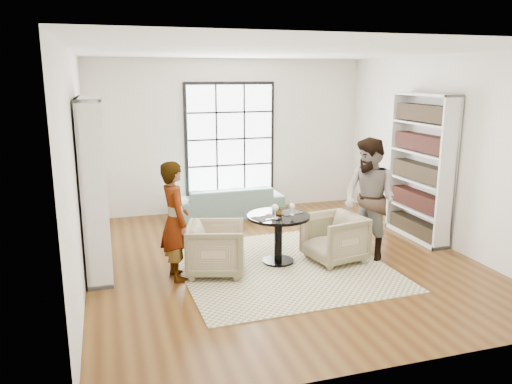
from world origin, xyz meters
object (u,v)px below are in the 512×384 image
object	(u,v)px
armchair_right	(334,238)
flower_centerpiece	(279,208)
wine_glass_left	(275,208)
armchair_left	(216,249)
wine_glass_right	(292,207)
sofa	(228,202)
person_right	(370,199)
pedestal_table	(278,228)
person_left	(175,221)

from	to	relation	value
armchair_right	flower_centerpiece	distance (m)	0.94
wine_glass_left	flower_centerpiece	distance (m)	0.23
armchair_left	wine_glass_left	xyz separation A→B (m)	(0.84, -0.04, 0.52)
wine_glass_left	wine_glass_right	size ratio (longest dim) A/B	1.21
sofa	wine_glass_right	distance (m)	2.72
person_right	wine_glass_right	world-z (taller)	person_right
pedestal_table	wine_glass_left	xyz separation A→B (m)	(-0.11, -0.16, 0.35)
pedestal_table	sofa	xyz separation A→B (m)	(-0.11, 2.59, -0.22)
pedestal_table	wine_glass_right	bearing A→B (deg)	-16.69
person_left	wine_glass_right	xyz separation A→B (m)	(1.68, 0.07, 0.05)
pedestal_table	flower_centerpiece	xyz separation A→B (m)	(0.02, 0.03, 0.30)
pedestal_table	wine_glass_right	size ratio (longest dim) A/B	5.20
person_right	flower_centerpiece	distance (m)	1.36
armchair_right	person_left	bearing A→B (deg)	-101.89
sofa	flower_centerpiece	world-z (taller)	flower_centerpiece
wine_glass_right	flower_centerpiece	world-z (taller)	flower_centerpiece
armchair_right	wine_glass_right	distance (m)	0.81
sofa	armchair_left	distance (m)	2.84
person_right	flower_centerpiece	bearing A→B (deg)	-117.53
wine_glass_left	wine_glass_right	bearing A→B (deg)	19.99
pedestal_table	armchair_right	bearing A→B (deg)	-12.04
armchair_left	person_right	size ratio (longest dim) A/B	0.44
armchair_left	wine_glass_left	world-z (taller)	wine_glass_left
sofa	person_left	distance (m)	3.09
sofa	person_right	world-z (taller)	person_right
armchair_left	wine_glass_right	distance (m)	1.24
wine_glass_left	pedestal_table	bearing A→B (deg)	56.67
armchair_right	wine_glass_right	world-z (taller)	wine_glass_right
pedestal_table	sofa	size ratio (longest dim) A/B	0.44
person_left	flower_centerpiece	bearing A→B (deg)	-91.55
armchair_right	person_right	size ratio (longest dim) A/B	0.43
person_right	sofa	bearing A→B (deg)	-171.11
person_right	wine_glass_left	xyz separation A→B (m)	(-1.47, 0.01, -0.03)
pedestal_table	sofa	bearing A→B (deg)	92.39
wine_glass_right	armchair_left	bearing A→B (deg)	-176.51
pedestal_table	person_right	bearing A→B (deg)	-7.24
armchair_left	person_right	world-z (taller)	person_right
sofa	armchair_right	size ratio (longest dim) A/B	2.67
sofa	person_right	xyz separation A→B (m)	(1.47, -2.76, 0.60)
pedestal_table	sofa	world-z (taller)	pedestal_table
armchair_right	person_right	bearing A→B (deg)	79.29
pedestal_table	sofa	distance (m)	2.60
armchair_right	person_right	distance (m)	0.78
sofa	wine_glass_right	size ratio (longest dim) A/B	11.84
sofa	armchair_left	xyz separation A→B (m)	(-0.84, -2.72, 0.06)
sofa	wine_glass_left	xyz separation A→B (m)	(0.00, -2.76, 0.57)
armchair_left	wine_glass_right	size ratio (longest dim) A/B	4.50
person_right	flower_centerpiece	size ratio (longest dim) A/B	9.05
armchair_left	person_right	distance (m)	2.37
pedestal_table	person_right	xyz separation A→B (m)	(1.36, -0.17, 0.37)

